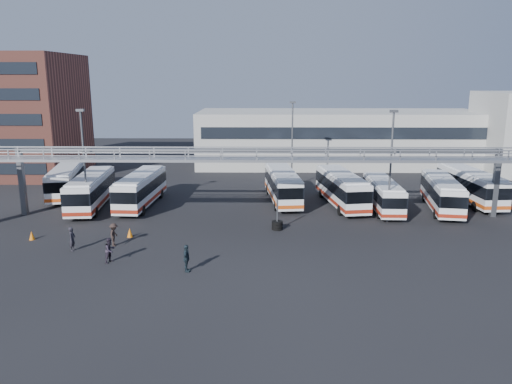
{
  "coord_description": "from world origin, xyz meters",
  "views": [
    {
      "loc": [
        0.56,
        -37.25,
        13.1
      ],
      "look_at": [
        -0.08,
        6.0,
        3.02
      ],
      "focal_mm": 35.0,
      "sensor_mm": 36.0,
      "label": 1
    }
  ],
  "objects_px": {
    "bus_0": "(67,180)",
    "bus_7": "(383,194)",
    "bus_5": "(283,185)",
    "pedestrian_a": "(72,239)",
    "cone_left": "(32,235)",
    "light_pole_left": "(84,158)",
    "pedestrian_d": "(186,258)",
    "tire_stack": "(277,225)",
    "bus_2": "(141,188)",
    "bus_6": "(342,188)",
    "bus_8": "(442,192)",
    "cone_right": "(130,233)",
    "light_pole_back": "(292,140)",
    "bus_1": "(91,190)",
    "bus_9": "(470,185)",
    "pedestrian_b": "(110,250)",
    "light_pole_mid": "(391,161)",
    "pedestrian_c": "(114,235)"
  },
  "relations": [
    {
      "from": "bus_5",
      "to": "bus_8",
      "type": "distance_m",
      "value": 16.06
    },
    {
      "from": "light_pole_back",
      "to": "pedestrian_d",
      "type": "height_order",
      "value": "light_pole_back"
    },
    {
      "from": "cone_left",
      "to": "cone_right",
      "type": "bearing_deg",
      "value": 5.8
    },
    {
      "from": "tire_stack",
      "to": "cone_left",
      "type": "bearing_deg",
      "value": -171.46
    },
    {
      "from": "pedestrian_c",
      "to": "bus_1",
      "type": "bearing_deg",
      "value": 26.36
    },
    {
      "from": "bus_0",
      "to": "bus_2",
      "type": "relative_size",
      "value": 1.01
    },
    {
      "from": "pedestrian_d",
      "to": "pedestrian_a",
      "type": "bearing_deg",
      "value": 71.43
    },
    {
      "from": "bus_0",
      "to": "bus_7",
      "type": "height_order",
      "value": "bus_0"
    },
    {
      "from": "pedestrian_a",
      "to": "cone_right",
      "type": "relative_size",
      "value": 2.42
    },
    {
      "from": "bus_2",
      "to": "bus_6",
      "type": "relative_size",
      "value": 0.97
    },
    {
      "from": "pedestrian_b",
      "to": "cone_left",
      "type": "distance_m",
      "value": 9.44
    },
    {
      "from": "pedestrian_d",
      "to": "bus_7",
      "type": "bearing_deg",
      "value": -41.19
    },
    {
      "from": "bus_1",
      "to": "bus_8",
      "type": "height_order",
      "value": "bus_1"
    },
    {
      "from": "bus_8",
      "to": "pedestrian_a",
      "type": "bearing_deg",
      "value": -150.54
    },
    {
      "from": "pedestrian_a",
      "to": "cone_left",
      "type": "distance_m",
      "value": 5.07
    },
    {
      "from": "pedestrian_d",
      "to": "bus_1",
      "type": "bearing_deg",
      "value": 41.0
    },
    {
      "from": "pedestrian_b",
      "to": "cone_left",
      "type": "xyz_separation_m",
      "value": [
        -7.99,
        4.99,
        -0.55
      ]
    },
    {
      "from": "bus_5",
      "to": "pedestrian_a",
      "type": "height_order",
      "value": "bus_5"
    },
    {
      "from": "pedestrian_c",
      "to": "pedestrian_b",
      "type": "bearing_deg",
      "value": -167.73
    },
    {
      "from": "light_pole_left",
      "to": "pedestrian_b",
      "type": "distance_m",
      "value": 13.68
    },
    {
      "from": "light_pole_back",
      "to": "bus_7",
      "type": "bearing_deg",
      "value": -51.77
    },
    {
      "from": "light_pole_left",
      "to": "cone_left",
      "type": "xyz_separation_m",
      "value": [
        -2.42,
        -6.54,
        -5.36
      ]
    },
    {
      "from": "bus_8",
      "to": "pedestrian_c",
      "type": "height_order",
      "value": "bus_8"
    },
    {
      "from": "pedestrian_c",
      "to": "cone_left",
      "type": "relative_size",
      "value": 2.5
    },
    {
      "from": "bus_8",
      "to": "pedestrian_d",
      "type": "height_order",
      "value": "bus_8"
    },
    {
      "from": "light_pole_mid",
      "to": "bus_9",
      "type": "relative_size",
      "value": 0.89
    },
    {
      "from": "bus_6",
      "to": "pedestrian_a",
      "type": "relative_size",
      "value": 6.15
    },
    {
      "from": "bus_5",
      "to": "cone_left",
      "type": "xyz_separation_m",
      "value": [
        -21.05,
        -12.99,
        -1.52
      ]
    },
    {
      "from": "pedestrian_d",
      "to": "cone_right",
      "type": "bearing_deg",
      "value": 43.27
    },
    {
      "from": "bus_1",
      "to": "cone_right",
      "type": "height_order",
      "value": "bus_1"
    },
    {
      "from": "light_pole_left",
      "to": "bus_7",
      "type": "height_order",
      "value": "light_pole_left"
    },
    {
      "from": "bus_9",
      "to": "light_pole_left",
      "type": "bearing_deg",
      "value": -174.57
    },
    {
      "from": "light_pole_left",
      "to": "pedestrian_d",
      "type": "bearing_deg",
      "value": -49.39
    },
    {
      "from": "bus_1",
      "to": "bus_8",
      "type": "bearing_deg",
      "value": -5.78
    },
    {
      "from": "bus_2",
      "to": "tire_stack",
      "type": "height_order",
      "value": "bus_2"
    },
    {
      "from": "bus_0",
      "to": "bus_7",
      "type": "distance_m",
      "value": 34.24
    },
    {
      "from": "bus_5",
      "to": "pedestrian_d",
      "type": "height_order",
      "value": "bus_5"
    },
    {
      "from": "pedestrian_a",
      "to": "cone_left",
      "type": "relative_size",
      "value": 2.55
    },
    {
      "from": "bus_0",
      "to": "bus_8",
      "type": "distance_m",
      "value": 40.03
    },
    {
      "from": "cone_left",
      "to": "bus_6",
      "type": "bearing_deg",
      "value": 22.9
    },
    {
      "from": "light_pole_back",
      "to": "bus_9",
      "type": "xyz_separation_m",
      "value": [
        18.47,
        -7.53,
        -3.82
      ]
    },
    {
      "from": "bus_0",
      "to": "cone_right",
      "type": "distance_m",
      "value": 18.01
    },
    {
      "from": "bus_7",
      "to": "light_pole_back",
      "type": "bearing_deg",
      "value": 129.27
    },
    {
      "from": "light_pole_left",
      "to": "pedestrian_d",
      "type": "relative_size",
      "value": 5.3
    },
    {
      "from": "light_pole_mid",
      "to": "bus_7",
      "type": "distance_m",
      "value": 5.86
    },
    {
      "from": "bus_8",
      "to": "pedestrian_b",
      "type": "bearing_deg",
      "value": -144.2
    },
    {
      "from": "pedestrian_c",
      "to": "light_pole_left",
      "type": "bearing_deg",
      "value": 31.43
    },
    {
      "from": "cone_right",
      "to": "pedestrian_d",
      "type": "bearing_deg",
      "value": -51.82
    },
    {
      "from": "bus_1",
      "to": "bus_9",
      "type": "height_order",
      "value": "bus_9"
    },
    {
      "from": "cone_left",
      "to": "light_pole_back",
      "type": "bearing_deg",
      "value": 42.49
    }
  ]
}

